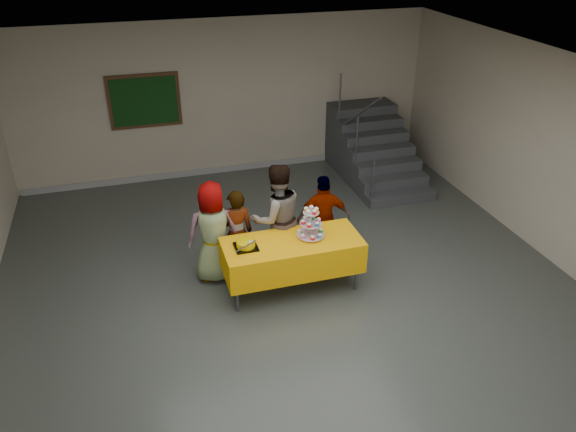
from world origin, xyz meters
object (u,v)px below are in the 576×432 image
at_px(bear_cake, 246,244).
at_px(staircase, 371,150).
at_px(schoolchild_a, 213,232).
at_px(schoolchild_d, 323,218).
at_px(bake_table, 292,255).
at_px(schoolchild_c, 277,218).
at_px(schoolchild_b, 237,233).
at_px(noticeboard, 145,101).
at_px(cupcake_stand, 311,225).

xyz_separation_m(bear_cake, staircase, (3.29, 3.34, -0.34)).
bearing_deg(schoolchild_a, schoolchild_d, -172.12).
xyz_separation_m(bake_table, schoolchild_c, (-0.05, 0.59, 0.26)).
bearing_deg(schoolchild_b, staircase, -141.30).
bearing_deg(noticeboard, schoolchild_c, -67.32).
xyz_separation_m(bear_cake, schoolchild_c, (0.58, 0.57, -0.01)).
xyz_separation_m(bake_table, noticeboard, (-1.56, 4.19, 1.04)).
bearing_deg(bear_cake, staircase, 45.37).
bearing_deg(bake_table, cupcake_stand, 9.51).
height_order(schoolchild_a, schoolchild_d, schoolchild_a).
distance_m(cupcake_stand, schoolchild_a, 1.37).
distance_m(cupcake_stand, schoolchild_c, 0.65).
bearing_deg(schoolchild_b, schoolchild_d, -179.80).
relative_size(cupcake_stand, schoolchild_c, 0.27).
bearing_deg(cupcake_stand, staircase, 54.23).
xyz_separation_m(schoolchild_d, staircase, (1.98, 2.72, -0.19)).
height_order(bake_table, schoolchild_b, schoolchild_b).
height_order(schoolchild_a, schoolchild_b, schoolchild_a).
distance_m(schoolchild_a, staircase, 4.58).
distance_m(schoolchild_a, schoolchild_b, 0.34).
relative_size(schoolchild_c, noticeboard, 1.26).
bearing_deg(schoolchild_c, noticeboard, -74.40).
distance_m(cupcake_stand, bear_cake, 0.92).
height_order(bear_cake, staircase, staircase).
xyz_separation_m(cupcake_stand, schoolchild_b, (-0.92, 0.56, -0.29)).
bearing_deg(staircase, schoolchild_d, -126.09).
xyz_separation_m(bear_cake, schoolchild_a, (-0.34, 0.56, -0.08)).
bearing_deg(bake_table, staircase, 51.60).
xyz_separation_m(bake_table, staircase, (2.66, 3.36, -0.07)).
height_order(schoolchild_d, noticeboard, noticeboard).
height_order(schoolchild_a, noticeboard, noticeboard).
bearing_deg(bake_table, schoolchild_b, 136.52).
height_order(schoolchild_a, staircase, staircase).
bearing_deg(schoolchild_a, schoolchild_c, -173.14).
xyz_separation_m(schoolchild_a, schoolchild_c, (0.92, 0.02, 0.07)).
distance_m(schoolchild_a, noticeboard, 3.76).
distance_m(bake_table, cupcake_stand, 0.48).
bearing_deg(noticeboard, staircase, -11.21).
xyz_separation_m(schoolchild_c, schoolchild_d, (0.73, 0.04, -0.14)).
relative_size(schoolchild_a, staircase, 0.62).
relative_size(bake_table, schoolchild_b, 1.42).
bearing_deg(cupcake_stand, schoolchild_d, 55.76).
bearing_deg(schoolchild_b, cupcake_stand, 147.40).
bearing_deg(bear_cake, cupcake_stand, 1.60).
height_order(bake_table, schoolchild_a, schoolchild_a).
distance_m(schoolchild_c, noticeboard, 3.98).
xyz_separation_m(bake_table, schoolchild_d, (0.68, 0.64, 0.12)).
relative_size(bake_table, schoolchild_c, 1.15).
distance_m(schoolchild_a, schoolchild_c, 0.92).
xyz_separation_m(bake_table, bear_cake, (-0.63, 0.02, 0.27)).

